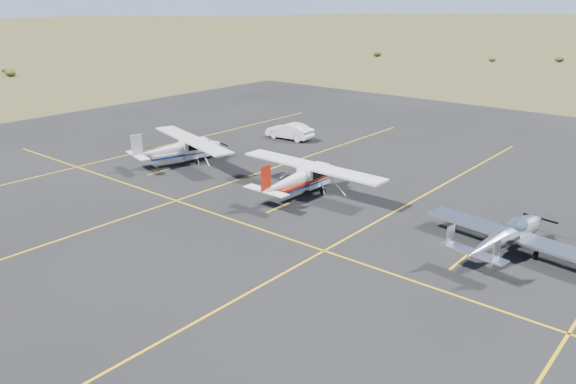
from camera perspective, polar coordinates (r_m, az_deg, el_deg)
ground at (r=31.01m, az=13.28°, el=-3.23°), size 1600.00×1600.00×0.00m
apron at (r=34.41m, az=2.89°, el=-0.46°), size 72.00×72.00×0.02m
aircraft_low_wing at (r=28.41m, az=21.44°, el=-4.14°), size 6.62×9.16×1.98m
aircraft_cessna at (r=34.22m, az=1.35°, el=1.50°), size 6.15×10.26×2.60m
aircraft_plain at (r=41.66m, az=-10.96°, el=4.38°), size 6.79×10.21×2.59m
sedan at (r=48.31m, az=0.17°, el=6.21°), size 1.81×4.28×1.37m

